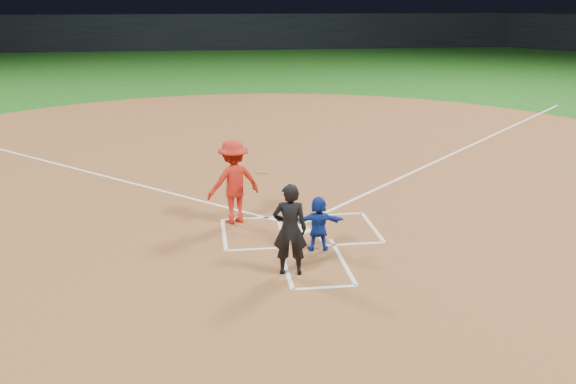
{
  "coord_description": "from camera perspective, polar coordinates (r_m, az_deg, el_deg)",
  "views": [
    {
      "loc": [
        -1.99,
        -12.57,
        4.77
      ],
      "look_at": [
        -0.3,
        -0.4,
        1.0
      ],
      "focal_mm": 40.0,
      "sensor_mm": 36.0,
      "label": 1
    }
  ],
  "objects": [
    {
      "name": "batter_at_plate",
      "position": [
        13.87,
        -4.85,
        0.91
      ],
      "size": [
        1.48,
        1.06,
        1.83
      ],
      "color": "red",
      "rests_on": "home_plate_dirt"
    },
    {
      "name": "ground",
      "position": [
        13.59,
        1.02,
        -3.49
      ],
      "size": [
        120.0,
        120.0,
        0.0
      ],
      "primitive_type": "plane",
      "color": "#164F13",
      "rests_on": "ground"
    },
    {
      "name": "home_plate_dirt",
      "position": [
        19.27,
        -1.73,
        2.74
      ],
      "size": [
        28.0,
        28.0,
        0.01
      ],
      "primitive_type": "cylinder",
      "color": "brown",
      "rests_on": "ground"
    },
    {
      "name": "stadium_wall_far",
      "position": [
        60.68,
        -6.19,
        13.96
      ],
      "size": [
        80.0,
        1.2,
        3.2
      ],
      "primitive_type": "cube",
      "color": "black",
      "rests_on": "ground"
    },
    {
      "name": "chalk_markings",
      "position": [
        18.58,
        -1.49,
        2.22
      ],
      "size": [
        28.35,
        17.32,
        0.01
      ],
      "color": "white",
      "rests_on": "home_plate_dirt"
    },
    {
      "name": "umpire",
      "position": [
        11.25,
        0.17,
        -3.34
      ],
      "size": [
        0.66,
        0.49,
        1.67
      ],
      "primitive_type": "imported",
      "rotation": [
        0.0,
        0.0,
        2.98
      ],
      "color": "black",
      "rests_on": "home_plate_dirt"
    },
    {
      "name": "catcher",
      "position": [
        12.42,
        2.72,
        -2.81
      ],
      "size": [
        1.03,
        0.41,
        1.08
      ],
      "primitive_type": "imported",
      "rotation": [
        0.0,
        0.0,
        3.05
      ],
      "color": "#13319F",
      "rests_on": "home_plate_dirt"
    },
    {
      "name": "home_plate",
      "position": [
        13.58,
        1.02,
        -3.41
      ],
      "size": [
        0.6,
        0.6,
        0.02
      ],
      "primitive_type": "cylinder",
      "rotation": [
        0.0,
        0.0,
        3.14
      ],
      "color": "white",
      "rests_on": "home_plate_dirt"
    }
  ]
}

